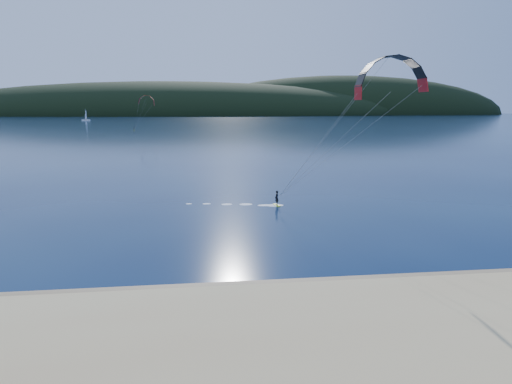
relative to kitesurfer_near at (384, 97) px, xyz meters
The scene contains 6 objects.
ground 30.58m from the kitesurfer_near, 126.42° to the right, with size 1800.00×1800.00×0.00m, color #071638.
wet_sand 27.40m from the kitesurfer_near, 132.64° to the right, with size 220.00×2.50×0.10m.
headland 722.93m from the kitesurfer_near, 91.27° to the left, with size 1200.00×310.00×140.00m.
kitesurfer_near is the anchor object (origin of this frame).
kitesurfer_far 184.21m from the kitesurfer_near, 104.63° to the left, with size 11.65×5.13×15.76m.
sailboat 391.25m from the kitesurfer_near, 108.83° to the left, with size 7.44×4.77×10.56m.
Camera 1 is at (-1.36, -19.68, 10.85)m, focal length 29.97 mm.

